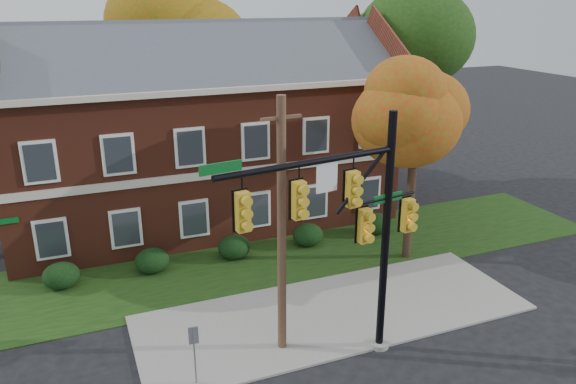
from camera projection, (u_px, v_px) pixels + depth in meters
name	position (u px, v px, depth m)	size (l,w,h in m)	color
ground	(347.00, 328.00, 19.27)	(120.00, 120.00, 0.00)	black
sidewalk	(334.00, 313.00, 20.14)	(14.00, 5.00, 0.08)	gray
grass_strip	(283.00, 257.00, 24.52)	(30.00, 6.00, 0.04)	#193811
apartment_building	(200.00, 122.00, 27.38)	(18.80, 8.80, 9.74)	maroon
hedge_far_left	(61.00, 276.00, 21.77)	(1.40, 1.26, 1.05)	black
hedge_left	(152.00, 261.00, 23.01)	(1.40, 1.26, 1.05)	black
hedge_center	(234.00, 247.00, 24.25)	(1.40, 1.26, 1.05)	black
hedge_right	(308.00, 235.00, 25.50)	(1.40, 1.26, 1.05)	black
hedge_far_right	(375.00, 224.00, 26.74)	(1.40, 1.26, 1.05)	black
tree_near_right	(424.00, 106.00, 22.32)	(4.50, 4.25, 8.58)	black
tree_right_rear	(393.00, 47.00, 31.12)	(6.30, 5.95, 10.62)	black
tree_far_rear	(187.00, 31.00, 33.45)	(6.84, 6.46, 11.52)	black
traffic_signal	(350.00, 217.00, 16.00)	(6.89, 1.23, 7.75)	gray
utility_pole	(282.00, 230.00, 16.81)	(1.28, 0.30, 8.20)	brown
sign_post	(194.00, 346.00, 16.00)	(0.29, 0.06, 1.97)	slate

